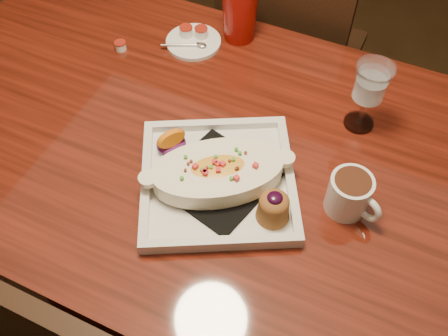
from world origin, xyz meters
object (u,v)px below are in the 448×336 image
at_px(goblet, 370,86).
at_px(saucer, 193,40).
at_px(table, 202,165).
at_px(plate, 221,177).
at_px(chair_far, 287,55).
at_px(coffee_mug, 350,194).
at_px(red_tumbler, 240,12).

bearing_deg(goblet, saucer, 168.81).
xyz_separation_m(table, plate, (0.10, -0.09, 0.13)).
relative_size(chair_far, goblet, 5.41).
bearing_deg(chair_far, coffee_mug, 117.71).
relative_size(chair_far, red_tumbler, 5.92).
relative_size(plate, saucer, 2.93).
xyz_separation_m(goblet, red_tumbler, (-0.38, 0.17, -0.04)).
distance_m(coffee_mug, red_tumbler, 0.58).
relative_size(table, plate, 3.52).
height_order(table, chair_far, chair_far).
height_order(table, saucer, saucer).
relative_size(coffee_mug, red_tumbler, 0.75).
distance_m(plate, saucer, 0.47).
distance_m(chair_far, plate, 0.78).
xyz_separation_m(plate, saucer, (-0.26, 0.39, -0.02)).
xyz_separation_m(plate, red_tumbler, (-0.16, 0.46, 0.05)).
height_order(table, goblet, goblet).
distance_m(chair_far, goblet, 0.64).
xyz_separation_m(coffee_mug, goblet, (-0.04, 0.23, 0.07)).
bearing_deg(goblet, plate, -126.39).
bearing_deg(plate, chair_far, 69.82).
xyz_separation_m(coffee_mug, saucer, (-0.52, 0.33, -0.04)).
height_order(table, coffee_mug, coffee_mug).
bearing_deg(table, goblet, 32.45).
relative_size(chair_far, saucer, 6.38).
height_order(chair_far, saucer, chair_far).
relative_size(table, chair_far, 1.61).
height_order(chair_far, plate, chair_far).
distance_m(table, plate, 0.19).
bearing_deg(coffee_mug, goblet, 121.28).
bearing_deg(table, red_tumbler, 100.16).
distance_m(goblet, saucer, 0.50).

